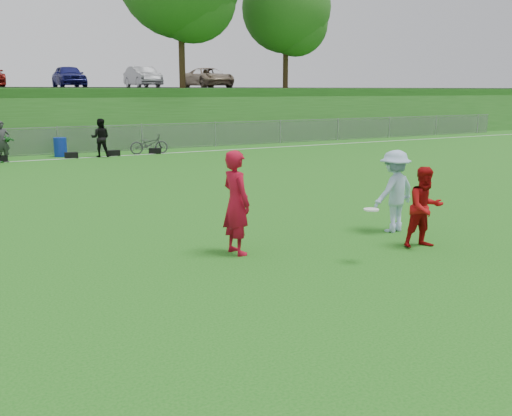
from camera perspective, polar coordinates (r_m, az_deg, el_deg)
ground at (r=9.34m, az=2.83°, el=-6.52°), size 120.00×120.00×0.00m
sideline_far at (r=26.13m, az=-18.35°, el=4.71°), size 60.00×0.10×0.01m
fence at (r=28.03m, az=-19.20°, el=6.41°), size 58.00×0.06×1.30m
berm at (r=38.85m, az=-22.11°, el=8.76°), size 120.00×18.00×3.00m
parking_lot at (r=40.81m, az=-22.63°, el=11.01°), size 120.00×12.00×0.10m
tree_green_far at (r=39.73m, az=3.30°, el=18.98°), size 5.88×5.88×8.19m
car_row at (r=39.71m, az=-24.26°, el=12.00°), size 32.04×5.18×1.44m
gear_bags at (r=26.39m, az=-16.48°, el=5.16°), size 7.26×0.52×0.26m
player_red_left at (r=10.21m, az=-1.99°, el=0.54°), size 0.52×0.73×1.88m
player_red_center at (r=11.13m, az=16.55°, el=0.06°), size 0.83×0.70×1.53m
player_blue at (r=12.20m, az=13.65°, el=1.64°), size 1.20×0.82×1.71m
frisbee at (r=9.84m, az=11.46°, el=-0.16°), size 0.26×0.26×0.02m
recycling_bin at (r=27.05m, az=-18.98°, el=5.78°), size 0.59×0.59×0.85m
bicycle at (r=27.11m, az=-10.65°, el=6.31°), size 1.81×0.79×0.92m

